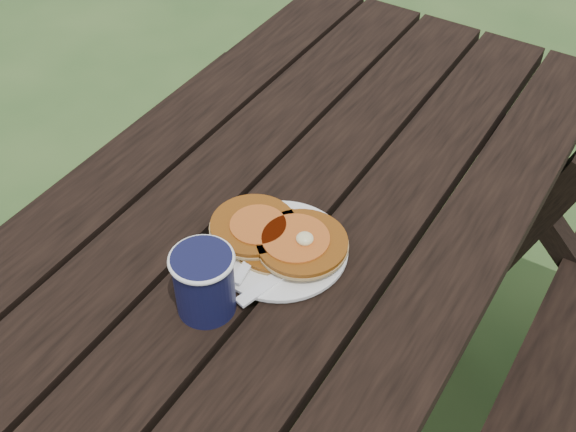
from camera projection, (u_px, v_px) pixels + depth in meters
The scene contains 6 objects.
picnic_table at pixel (242, 394), 1.41m from camera, with size 1.36×1.80×0.75m.
plate at pixel (280, 250), 1.16m from camera, with size 0.21×0.21×0.01m, color white.
pancake_stack at pixel (279, 236), 1.15m from camera, with size 0.23×0.15×0.04m.
knife at pixel (283, 273), 1.11m from camera, with size 0.02×0.18×0.01m, color white.
fork at pixel (251, 259), 1.13m from camera, with size 0.03×0.16×0.01m, color white, non-canonical shape.
coffee_cup at pixel (204, 280), 1.04m from camera, with size 0.10×0.10×0.11m.
Camera 1 is at (0.48, -0.61, 1.60)m, focal length 45.00 mm.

